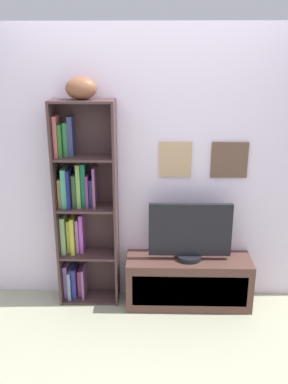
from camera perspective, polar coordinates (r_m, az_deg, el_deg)
ground at (r=3.15m, az=0.54°, el=-24.53°), size 5.20×5.20×0.04m
back_wall at (r=3.56m, az=0.92°, el=3.16°), size 4.80×0.08×2.38m
bookshelf at (r=3.60m, az=-8.75°, el=-2.22°), size 0.52×0.25×1.79m
football at (r=3.34m, az=-8.68°, el=13.99°), size 0.26×0.19×0.18m
tv_stand at (r=3.76m, az=6.13°, el=-12.15°), size 1.09×0.35×0.44m
television at (r=3.55m, az=6.38°, el=-5.57°), size 0.71×0.22×0.51m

